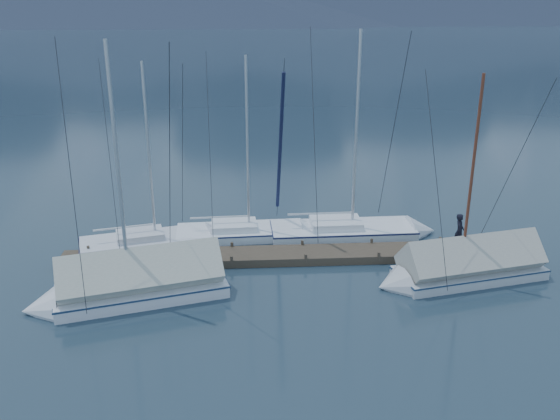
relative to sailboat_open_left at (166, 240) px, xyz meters
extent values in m
plane|color=#162532|center=(4.93, -3.99, -0.15)|extent=(1000.00, 1000.00, 0.00)
cube|color=#382D23|center=(4.93, -1.99, 0.02)|extent=(18.00, 1.50, 0.34)
cube|color=black|center=(-1.07, -1.99, -0.20)|extent=(3.00, 1.30, 0.30)
cube|color=black|center=(4.93, -1.99, -0.20)|extent=(3.00, 1.30, 0.30)
cube|color=black|center=(10.93, -1.99, -0.20)|extent=(3.00, 1.30, 0.30)
cylinder|color=#382D23|center=(-3.07, -1.29, 0.20)|extent=(0.12, 0.12, 0.35)
cylinder|color=#382D23|center=(-3.07, -2.69, 0.20)|extent=(0.12, 0.12, 0.35)
cylinder|color=#382D23|center=(-0.07, -1.29, 0.20)|extent=(0.12, 0.12, 0.35)
cylinder|color=#382D23|center=(-0.07, -2.69, 0.20)|extent=(0.12, 0.12, 0.35)
cylinder|color=#382D23|center=(2.93, -1.29, 0.20)|extent=(0.12, 0.12, 0.35)
cylinder|color=#382D23|center=(2.93, -2.69, 0.20)|extent=(0.12, 0.12, 0.35)
cylinder|color=#382D23|center=(5.93, -1.29, 0.20)|extent=(0.12, 0.12, 0.35)
cylinder|color=#382D23|center=(5.93, -2.69, 0.20)|extent=(0.12, 0.12, 0.35)
cylinder|color=#382D23|center=(8.93, -1.29, 0.20)|extent=(0.12, 0.12, 0.35)
cylinder|color=#382D23|center=(8.93, -2.69, 0.20)|extent=(0.12, 0.12, 0.35)
cylinder|color=#382D23|center=(11.93, -1.29, 0.20)|extent=(0.12, 0.12, 0.35)
cylinder|color=#382D23|center=(11.93, -2.69, 0.20)|extent=(0.12, 0.12, 0.35)
cube|color=silver|center=(-0.81, -0.20, -0.04)|extent=(5.92, 3.19, 0.62)
cube|color=silver|center=(-0.81, -0.20, -0.32)|extent=(4.89, 2.16, 0.28)
cube|color=#1A1644|center=(-0.81, -0.20, 0.22)|extent=(5.98, 3.22, 0.06)
cone|color=silver|center=(2.33, 0.58, -0.04)|extent=(1.44, 2.00, 1.80)
cube|color=silver|center=(-1.09, -0.27, 0.41)|extent=(2.23, 1.75, 0.28)
cylinder|color=#B2B7BF|center=(-0.45, -0.11, 4.02)|extent=(0.11, 0.11, 7.51)
cylinder|color=#B2B7BF|center=(-1.72, -0.43, 0.83)|extent=(2.48, 0.70, 0.08)
cylinder|color=#26262B|center=(0.92, 0.23, 4.02)|extent=(0.71, 2.76, 7.51)
cube|color=white|center=(3.29, 0.55, -0.04)|extent=(5.82, 2.19, 0.63)
cube|color=white|center=(3.29, 0.55, -0.33)|extent=(4.92, 1.29, 0.29)
cube|color=navy|center=(3.29, 0.55, 0.23)|extent=(5.88, 2.21, 0.06)
cone|color=white|center=(6.59, 0.71, -0.04)|extent=(1.14, 1.88, 1.83)
cube|color=white|center=(3.01, 0.54, 0.42)|extent=(2.07, 1.44, 0.29)
cylinder|color=#B2B7BF|center=(3.68, 0.57, 4.10)|extent=(0.11, 0.11, 7.64)
cylinder|color=#B2B7BF|center=(2.34, 0.50, 0.85)|extent=(2.58, 0.21, 0.09)
cylinder|color=#26262B|center=(5.11, 0.64, 4.10)|extent=(0.17, 2.89, 7.65)
cube|color=silver|center=(7.94, 0.37, -0.02)|extent=(6.50, 2.29, 0.71)
cube|color=silver|center=(7.94, 0.37, -0.35)|extent=(5.51, 1.30, 0.32)
cube|color=#181E4A|center=(7.94, 0.37, 0.28)|extent=(6.57, 2.31, 0.06)
cone|color=silver|center=(11.65, 0.44, -0.02)|extent=(1.23, 2.09, 2.07)
cube|color=silver|center=(7.62, 0.36, 0.49)|extent=(2.29, 1.55, 0.32)
cylinder|color=#B2B7BF|center=(8.37, 0.37, 4.64)|extent=(0.13, 0.13, 8.61)
cylinder|color=#B2B7BF|center=(6.86, 0.34, 0.98)|extent=(2.91, 0.16, 0.10)
cylinder|color=#26262B|center=(9.98, 0.41, 4.64)|extent=(0.09, 3.25, 8.62)
cube|color=silver|center=(12.17, -4.14, -0.04)|extent=(6.08, 3.22, 0.61)
cube|color=silver|center=(12.17, -4.14, -0.32)|extent=(5.04, 2.13, 0.28)
cube|color=navy|center=(12.17, -4.14, 0.22)|extent=(6.14, 3.25, 0.06)
cone|color=silver|center=(8.94, -4.84, -0.04)|extent=(1.42, 2.14, 1.97)
cylinder|color=#592819|center=(11.81, -4.22, 3.99)|extent=(0.11, 0.11, 7.45)
cylinder|color=#592819|center=(13.08, -3.95, 0.83)|extent=(2.56, 0.63, 0.08)
cylinder|color=#26262B|center=(10.40, -4.52, 3.99)|extent=(0.63, 2.85, 7.46)
cube|color=#A1A097|center=(12.17, -4.14, 0.64)|extent=(5.80, 3.19, 2.09)
cube|color=silver|center=(-0.30, -4.91, -0.02)|extent=(6.39, 3.63, 0.71)
cube|color=silver|center=(-0.30, -4.91, -0.35)|extent=(5.27, 2.46, 0.32)
cube|color=navy|center=(-0.30, -4.91, 0.28)|extent=(6.46, 3.67, 0.06)
cone|color=silver|center=(-3.69, -5.81, -0.02)|extent=(1.68, 2.31, 2.07)
cylinder|color=#B2B7BF|center=(-0.72, -5.02, 4.65)|extent=(0.13, 0.13, 8.63)
cylinder|color=#B2B7BF|center=(0.74, -4.64, 0.98)|extent=(2.65, 0.79, 0.10)
cylinder|color=#26262B|center=(-2.18, -5.41, 4.65)|extent=(0.80, 2.95, 8.64)
cube|color=#AFB1A5|center=(-0.30, -4.91, 0.76)|extent=(6.11, 3.59, 2.20)
imported|color=black|center=(12.43, -2.08, 0.96)|extent=(0.54, 0.65, 1.54)
camera|label=1|loc=(3.50, -24.43, 10.31)|focal=38.00mm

